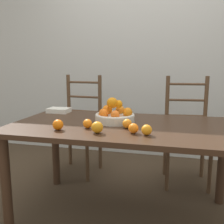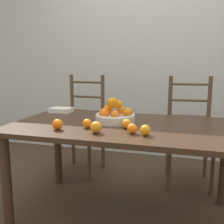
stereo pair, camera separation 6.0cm
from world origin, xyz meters
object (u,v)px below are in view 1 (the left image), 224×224
at_px(fruit_bowl, 115,115).
at_px(orange_loose_4, 147,130).
at_px(orange_loose_3, 133,128).
at_px(chair_left, 79,127).
at_px(book_stack, 59,110).
at_px(orange_loose_1, 58,125).
at_px(orange_loose_5, 127,124).
at_px(orange_loose_0, 97,127).
at_px(chair_right, 187,134).
at_px(orange_loose_2, 88,124).

bearing_deg(fruit_bowl, orange_loose_4, -48.39).
relative_size(orange_loose_3, chair_left, 0.06).
relative_size(orange_loose_3, book_stack, 0.34).
height_order(orange_loose_1, orange_loose_5, orange_loose_1).
bearing_deg(orange_loose_4, orange_loose_0, -174.94).
relative_size(chair_left, chair_right, 1.00).
distance_m(orange_loose_0, orange_loose_2, 0.15).
distance_m(fruit_bowl, orange_loose_1, 0.46).
bearing_deg(fruit_bowl, orange_loose_3, -56.56).
xyz_separation_m(orange_loose_0, orange_loose_3, (0.23, 0.05, -0.01)).
distance_m(orange_loose_3, chair_left, 1.26).
height_order(fruit_bowl, orange_loose_5, fruit_bowl).
height_order(orange_loose_1, orange_loose_4, orange_loose_1).
height_order(orange_loose_3, orange_loose_4, orange_loose_4).
distance_m(orange_loose_5, chair_right, 1.00).
bearing_deg(orange_loose_1, chair_right, 49.33).
xyz_separation_m(orange_loose_1, orange_loose_3, (0.51, 0.04, -0.00)).
relative_size(orange_loose_0, orange_loose_5, 1.16).
xyz_separation_m(orange_loose_3, orange_loose_4, (0.09, -0.02, 0.00)).
height_order(fruit_bowl, orange_loose_4, fruit_bowl).
distance_m(orange_loose_2, chair_left, 1.05).
bearing_deg(chair_right, orange_loose_3, -116.32).
bearing_deg(orange_loose_1, chair_left, 103.67).
height_order(orange_loose_1, book_stack, orange_loose_1).
xyz_separation_m(chair_left, book_stack, (-0.03, -0.41, 0.26)).
bearing_deg(orange_loose_2, orange_loose_4, -11.22).
height_order(orange_loose_1, chair_right, chair_right).
relative_size(orange_loose_0, chair_right, 0.07).
bearing_deg(fruit_bowl, book_stack, 155.45).
bearing_deg(book_stack, chair_left, 85.54).
distance_m(orange_loose_2, orange_loose_5, 0.27).
relative_size(orange_loose_1, orange_loose_4, 1.08).
bearing_deg(orange_loose_3, book_stack, 144.31).
xyz_separation_m(orange_loose_2, book_stack, (-0.46, 0.50, -0.01)).
bearing_deg(orange_loose_5, book_stack, 148.48).
bearing_deg(orange_loose_1, orange_loose_0, -2.46).
xyz_separation_m(orange_loose_1, chair_left, (-0.25, 1.02, -0.27)).
bearing_deg(chair_right, orange_loose_4, -111.35).
relative_size(orange_loose_2, orange_loose_4, 0.95).
bearing_deg(orange_loose_0, orange_loose_4, 5.06).
relative_size(orange_loose_0, chair_left, 0.07).
distance_m(orange_loose_3, chair_right, 1.08).
relative_size(orange_loose_0, orange_loose_3, 1.17).
relative_size(orange_loose_1, chair_left, 0.07).
relative_size(orange_loose_1, orange_loose_3, 1.11).
xyz_separation_m(orange_loose_2, chair_left, (-0.42, 0.92, -0.27)).
height_order(orange_loose_4, orange_loose_5, orange_loose_4).
bearing_deg(chair_right, orange_loose_1, -136.35).
height_order(orange_loose_0, chair_right, chair_right).
height_order(chair_left, book_stack, chair_left).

